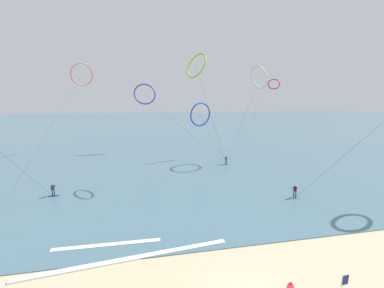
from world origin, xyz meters
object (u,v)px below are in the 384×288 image
Objects in this scene: kite_coral at (82,75)px; kite_ivory at (259,77)px; kite_lime at (196,66)px; kite_violet at (145,94)px; kite_cobalt at (200,115)px; kite_crimson at (274,84)px; surfer_navy at (53,191)px; surfer_teal at (295,192)px; surfer_emerald at (226,161)px.

kite_coral reaches higher than kite_ivory.
kite_violet is (-7.72, 22.56, -3.82)m from kite_lime.
kite_cobalt is 0.61× the size of kite_lime.
kite_crimson is at bearing 103.11° from kite_lime.
kite_violet is at bearing -157.78° from kite_crimson.
surfer_teal is (30.57, -6.38, 0.00)m from surfer_navy.
kite_lime reaches higher than surfer_navy.
kite_violet is (-18.39, 33.38, 12.75)m from surfer_teal.
surfer_emerald is at bearing -114.81° from kite_crimson.
kite_coral is (-29.34, 20.04, 17.26)m from surfer_emerald.
kite_ivory is at bearing 142.42° from kite_cobalt.
surfer_emerald is 0.09× the size of kite_lime.
kite_coral is 47.37m from kite_crimson.
surfer_teal is 0.09× the size of kite_crimson.
kite_coral is at bearing -94.06° from surfer_emerald.
kite_lime is 1.08× the size of kite_violet.
kite_lime is 1.01× the size of kite_ivory.
surfer_teal is 0.09× the size of kite_lime.
kite_cobalt is 0.62× the size of kite_ivory.
kite_violet is (-14.87, 16.60, 12.75)m from surfer_emerald.
kite_coral reaches higher than kite_cobalt.
kite_lime is at bearing 52.09° from kite_cobalt.
surfer_emerald is at bearing -9.78° from surfer_teal.
kite_lime is (-10.66, 10.82, 16.58)m from surfer_teal.
kite_violet reaches higher than surfer_teal.
surfer_emerald and surfer_navy have the same top height.
surfer_emerald is 25.68m from kite_violet.
kite_cobalt is 15.19m from kite_lime.
kite_ivory reaches higher than kite_cobalt.
surfer_emerald and surfer_teal have the same top height.
kite_cobalt is at bearing -4.36° from surfer_teal.
surfer_teal is at bearing 85.04° from kite_cobalt.
kite_cobalt is at bearing -21.40° from surfer_navy.
kite_crimson is (44.88, 26.34, 15.29)m from surfer_navy.
kite_cobalt is (-7.19, 23.16, 8.44)m from surfer_teal.
kite_ivory is (22.41, -13.30, 3.15)m from kite_violet.
kite_violet is (14.46, -3.44, -4.51)m from kite_coral.
kite_lime reaches higher than surfer_teal.
kite_coral is 30.37m from kite_cobalt.
kite_crimson reaches higher than kite_violet.
kite_coral reaches higher than kite_crimson.
kite_lime reaches higher than kite_violet.
kite_cobalt reaches higher than surfer_navy.
surfer_navy is 0.04× the size of kite_coral.
kite_violet is at bearing 131.11° from kite_coral.
surfer_emerald is 0.09× the size of kite_ivory.
kite_crimson is at bearing -6.42° from kite_violet.
kite_violet is at bearing 170.76° from kite_lime.
kite_cobalt is (23.38, 16.79, 8.44)m from surfer_navy.
surfer_teal is 0.04× the size of kite_coral.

